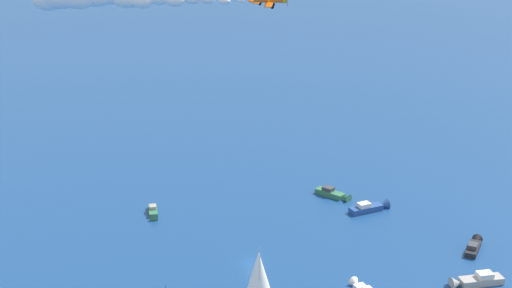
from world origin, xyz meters
TOP-DOWN VIEW (x-y plane):
  - ground_plane at (0.00, 0.00)m, footprint 2000.00×2000.00m
  - motorboat_near_centre at (-18.68, -27.71)m, footprint 7.91×4.67m
  - sailboat_far_port at (18.47, 5.19)m, footprint 11.23×7.65m
  - motorboat_far_stbd at (-31.19, 23.51)m, footprint 8.41×9.99m
  - motorboat_inshore at (-37.70, 14.03)m, footprint 6.95×9.72m
  - motorboat_offshore at (-15.07, 46.28)m, footprint 9.25×4.51m
  - motorboat_outer_ring_a at (0.52, 44.90)m, footprint 6.68×10.97m

SIDE VIEW (x-z plane):
  - ground_plane at x=0.00m, z-range 0.00..0.00m
  - motorboat_near_centre at x=-18.68m, z-range -0.52..1.72m
  - motorboat_offshore at x=-15.07m, z-range -0.60..2.00m
  - motorboat_inshore at x=-37.70m, z-range -0.65..2.17m
  - motorboat_far_stbd at x=-31.19m, z-range -0.70..2.33m
  - motorboat_outer_ring_a at x=0.52m, z-range -0.72..2.40m
  - sailboat_far_port at x=18.47m, z-range -0.61..13.39m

